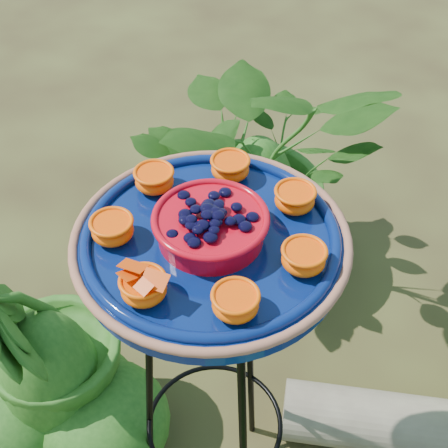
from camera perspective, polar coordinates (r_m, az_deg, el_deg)
The scene contains 5 objects.
tripod_stand at distance 1.50m, azimuth -0.96°, elevation -13.07°, with size 0.38×0.40×0.99m.
feeder_dish at distance 1.16m, azimuth -1.21°, elevation -1.30°, with size 0.54×0.54×0.12m.
driftwood_log at distance 2.06m, azimuth 13.66°, elevation -17.11°, with size 0.19×0.19×0.56m, color gray.
shrub_back_left at distance 2.24m, azimuth 3.13°, elevation 5.56°, with size 0.85×0.74×0.95m, color #1F4E14.
shrub_front_left at distance 1.80m, azimuth -16.28°, elevation -10.83°, with size 0.48×0.39×0.87m, color #1F4E14.
Camera 1 is at (0.53, -0.73, 1.86)m, focal length 50.00 mm.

